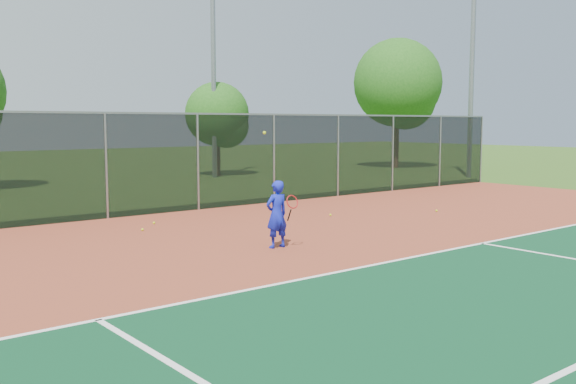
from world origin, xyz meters
name	(u,v)px	position (x,y,z in m)	size (l,w,h in m)	color
ground	(565,285)	(0.00, 0.00, 0.00)	(120.00, 120.00, 0.00)	#2D5117
court_apron	(466,264)	(0.00, 2.00, 0.01)	(30.00, 20.00, 0.02)	#963E26
fence_back	(198,161)	(0.00, 12.00, 1.56)	(30.00, 0.06, 3.03)	black
tennis_player	(277,214)	(-1.89, 5.54, 0.76)	(0.59, 0.59, 2.54)	#1420BD
practice_ball_0	(436,211)	(5.42, 6.96, 0.06)	(0.07, 0.07, 0.07)	#BDD618
practice_ball_2	(142,230)	(-3.20, 9.39, 0.06)	(0.07, 0.07, 0.07)	#BDD618
practice_ball_3	(330,215)	(2.26, 8.33, 0.06)	(0.07, 0.07, 0.07)	#BDD618
practice_ball_5	(154,223)	(-2.46, 10.21, 0.06)	(0.07, 0.07, 0.07)	#BDD618
floodlight_n	(213,44)	(6.91, 21.95, 6.59)	(0.90, 0.40, 11.65)	gray
floodlight_ne	(473,44)	(16.94, 14.01, 6.59)	(0.90, 0.40, 11.65)	gray
tree_back_mid	(219,117)	(7.71, 22.72, 3.03)	(3.29, 3.29, 4.83)	#372314
tree_back_right	(399,87)	(19.35, 20.84, 4.89)	(5.30, 5.30, 7.79)	#372314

